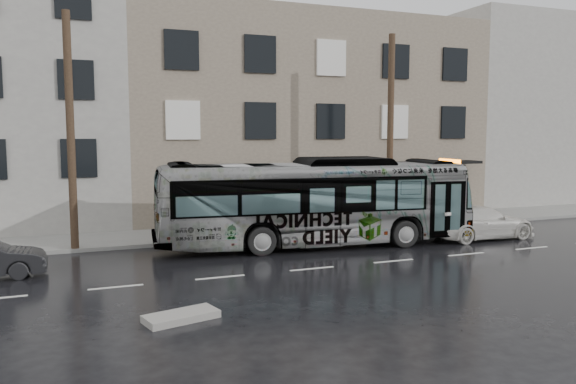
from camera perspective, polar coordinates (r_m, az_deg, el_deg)
name	(u,v)px	position (r m, az deg, el deg)	size (l,w,h in m)	color
ground	(286,254)	(21.51, -0.22, -6.33)	(120.00, 120.00, 0.00)	black
sidewalk	(248,231)	(26.05, -4.06, -4.01)	(90.00, 3.60, 0.15)	gray
building_taupe	(288,118)	(34.68, 0.04, 7.49)	(20.00, 12.00, 11.00)	gray
building_filler	(530,114)	(45.15, 23.36, 7.29)	(18.00, 12.00, 12.00)	#A5A49C
utility_pole_front	(390,132)	(26.86, 10.35, 6.02)	(0.30, 0.30, 9.00)	#463423
utility_pole_rear	(70,132)	(22.95, -21.23, 5.74)	(0.30, 0.30, 9.00)	#463423
sign_post	(409,201)	(27.64, 12.17, -0.88)	(0.06, 0.06, 2.40)	slate
bus	(314,202)	(22.88, 2.68, -1.03)	(3.02, 12.90, 3.59)	#B2B2B2
white_sedan	(480,222)	(25.89, 18.89, -2.91)	(2.04, 5.03, 1.46)	silver
slush_pile	(181,316)	(14.40, -10.79, -12.31)	(1.80, 0.80, 0.18)	gray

